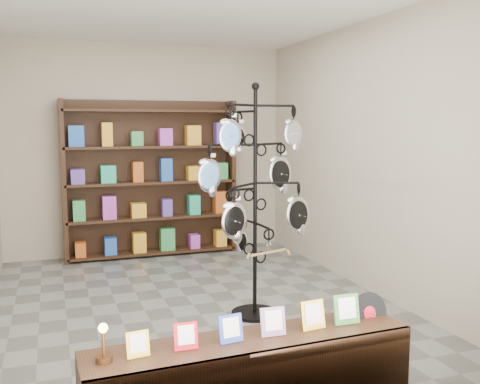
% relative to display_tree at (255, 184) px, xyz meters
% --- Properties ---
extents(ground, '(5.00, 5.00, 0.00)m').
position_rel_display_tree_xyz_m(ground, '(-0.50, 0.49, -1.30)').
color(ground, slate).
rests_on(ground, ground).
extents(room_envelope, '(5.00, 5.00, 5.00)m').
position_rel_display_tree_xyz_m(room_envelope, '(-0.50, 0.49, 0.55)').
color(room_envelope, '#ADA38B').
rests_on(room_envelope, ground).
extents(display_tree, '(1.16, 1.12, 2.25)m').
position_rel_display_tree_xyz_m(display_tree, '(0.00, 0.00, 0.00)').
color(display_tree, black).
rests_on(display_tree, ground).
extents(front_shelf, '(2.13, 0.51, 0.75)m').
position_rel_display_tree_xyz_m(front_shelf, '(-0.68, -1.71, -1.04)').
color(front_shelf, black).
rests_on(front_shelf, ground).
extents(back_shelving, '(2.42, 0.36, 2.20)m').
position_rel_display_tree_xyz_m(back_shelving, '(-0.50, 2.78, -0.27)').
color(back_shelving, black).
rests_on(back_shelving, ground).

